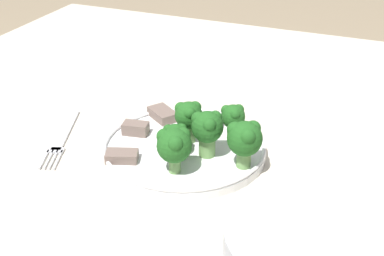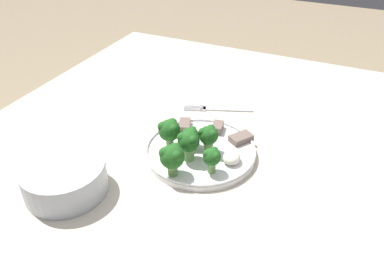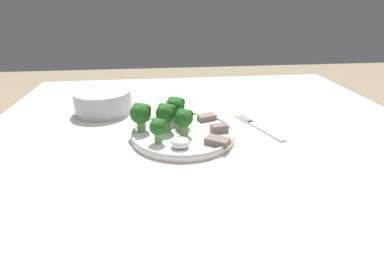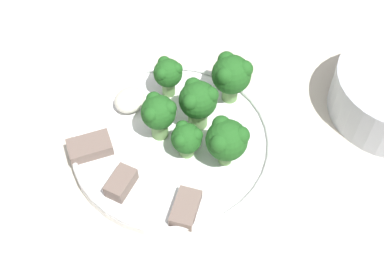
{
  "view_description": "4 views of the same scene",
  "coord_description": "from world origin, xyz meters",
  "views": [
    {
      "loc": [
        -0.32,
        0.65,
        1.12
      ],
      "look_at": [
        -0.08,
        0.06,
        0.77
      ],
      "focal_mm": 50.0,
      "sensor_mm": 36.0,
      "label": 1
    },
    {
      "loc": [
        -0.65,
        -0.21,
        1.21
      ],
      "look_at": [
        -0.04,
        0.07,
        0.77
      ],
      "focal_mm": 35.0,
      "sensor_mm": 36.0,
      "label": 2
    },
    {
      "loc": [
        -0.11,
        -0.58,
        1.02
      ],
      "look_at": [
        -0.04,
        0.01,
        0.75
      ],
      "focal_mm": 28.0,
      "sensor_mm": 36.0,
      "label": 3
    },
    {
      "loc": [
        0.22,
        0.27,
        1.24
      ],
      "look_at": [
        -0.07,
        0.06,
        0.75
      ],
      "focal_mm": 50.0,
      "sensor_mm": 36.0,
      "label": 4
    }
  ],
  "objects": [
    {
      "name": "broccoli_floret_back_left",
      "position": [
        -0.07,
        0.11,
        0.77
      ],
      "size": [
        0.05,
        0.05,
        0.06
      ],
      "color": "#709E56",
      "rests_on": "dinner_plate"
    },
    {
      "name": "broccoli_floret_near_rim_left",
      "position": [
        -0.06,
        0.02,
        0.77
      ],
      "size": [
        0.04,
        0.04,
        0.06
      ],
      "color": "#709E56",
      "rests_on": "dinner_plate"
    },
    {
      "name": "broccoli_floret_front_left",
      "position": [
        -0.1,
        0.05,
        0.77
      ],
      "size": [
        0.05,
        0.04,
        0.07
      ],
      "color": "#709E56",
      "rests_on": "dinner_plate"
    },
    {
      "name": "meat_slice_front_slice",
      "position": [
        0.02,
        0.03,
        0.74
      ],
      "size": [
        0.04,
        0.03,
        0.02
      ],
      "color": "#756056",
      "rests_on": "dinner_plate"
    },
    {
      "name": "meat_slice_middle_slice",
      "position": [
        0.01,
        0.11,
        0.74
      ],
      "size": [
        0.05,
        0.04,
        0.01
      ],
      "color": "#756056",
      "rests_on": "dinner_plate"
    },
    {
      "name": "dinner_plate",
      "position": [
        -0.06,
        0.04,
        0.73
      ],
      "size": [
        0.24,
        0.24,
        0.02
      ],
      "color": "white",
      "rests_on": "table"
    },
    {
      "name": "table",
      "position": [
        0.0,
        0.0,
        0.63
      ],
      "size": [
        1.09,
        1.16,
        0.72
      ],
      "color": "beige",
      "rests_on": "ground_plane"
    },
    {
      "name": "fork",
      "position": [
        0.13,
        0.07,
        0.72
      ],
      "size": [
        0.08,
        0.17,
        0.0
      ],
      "color": "silver",
      "rests_on": "table"
    },
    {
      "name": "broccoli_floret_center_back",
      "position": [
        -0.12,
        -0.01,
        0.76
      ],
      "size": [
        0.04,
        0.04,
        0.05
      ],
      "color": "#709E56",
      "rests_on": "dinner_plate"
    },
    {
      "name": "broccoli_floret_center_left",
      "position": [
        -0.15,
        0.06,
        0.77
      ],
      "size": [
        0.05,
        0.05,
        0.07
      ],
      "color": "#709E56",
      "rests_on": "dinner_plate"
    },
    {
      "name": "broccoli_floret_mid_cluster",
      "position": [
        -0.06,
        0.06,
        0.76
      ],
      "size": [
        0.04,
        0.04,
        0.05
      ],
      "color": "#709E56",
      "rests_on": "dinner_plate"
    },
    {
      "name": "meat_slice_rear_slice",
      "position": [
        0.01,
        -0.03,
        0.74
      ],
      "size": [
        0.06,
        0.05,
        0.01
      ],
      "color": "#756056",
      "rests_on": "dinner_plate"
    },
    {
      "name": "sauce_dollop",
      "position": [
        -0.07,
        -0.03,
        0.74
      ],
      "size": [
        0.04,
        0.04,
        0.02
      ],
      "color": "silver",
      "rests_on": "dinner_plate"
    }
  ]
}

